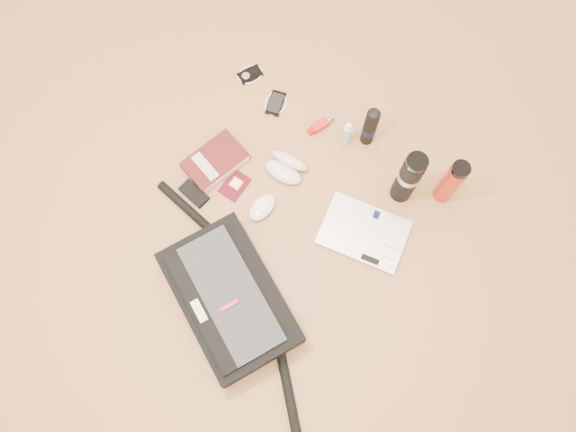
# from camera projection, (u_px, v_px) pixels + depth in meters

# --- Properties ---
(ground) EXTENTS (4.00, 4.00, 0.00)m
(ground) POSITION_uv_depth(u_px,v_px,m) (271.00, 225.00, 2.04)
(ground) COLOR #A27043
(ground) RESTS_ON ground
(messenger_bag) EXTENTS (0.94, 0.51, 0.14)m
(messenger_bag) POSITION_uv_depth(u_px,v_px,m) (229.00, 298.00, 1.90)
(messenger_bag) COLOR black
(messenger_bag) RESTS_ON ground
(laptop) EXTENTS (0.34, 0.27, 0.03)m
(laptop) POSITION_uv_depth(u_px,v_px,m) (364.00, 233.00, 2.02)
(laptop) COLOR #ACACAE
(laptop) RESTS_ON ground
(book) EXTENTS (0.19, 0.25, 0.04)m
(book) POSITION_uv_depth(u_px,v_px,m) (215.00, 162.00, 2.10)
(book) COLOR #461213
(book) RESTS_ON ground
(passport) EXTENTS (0.08, 0.11, 0.01)m
(passport) POSITION_uv_depth(u_px,v_px,m) (235.00, 185.00, 2.09)
(passport) COLOR #430511
(passport) RESTS_ON ground
(mouse) EXTENTS (0.08, 0.13, 0.04)m
(mouse) POSITION_uv_depth(u_px,v_px,m) (262.00, 208.00, 2.04)
(mouse) COLOR white
(mouse) RESTS_ON ground
(sunglasses_case) EXTENTS (0.16, 0.14, 0.08)m
(sunglasses_case) POSITION_uv_depth(u_px,v_px,m) (286.00, 167.00, 2.08)
(sunglasses_case) COLOR silver
(sunglasses_case) RESTS_ON ground
(ipod) EXTENTS (0.11, 0.11, 0.01)m
(ipod) POSITION_uv_depth(u_px,v_px,m) (250.00, 75.00, 2.22)
(ipod) COLOR black
(ipod) RESTS_ON ground
(phone) EXTENTS (0.11, 0.12, 0.01)m
(phone) POSITION_uv_depth(u_px,v_px,m) (276.00, 103.00, 2.19)
(phone) COLOR black
(phone) RESTS_ON ground
(inhaler) EXTENTS (0.06, 0.11, 0.03)m
(inhaler) POSITION_uv_depth(u_px,v_px,m) (321.00, 125.00, 2.15)
(inhaler) COLOR red
(inhaler) RESTS_ON ground
(spray_bottle) EXTENTS (0.04, 0.04, 0.13)m
(spray_bottle) POSITION_uv_depth(u_px,v_px,m) (347.00, 134.00, 2.09)
(spray_bottle) COLOR #9AC1D0
(spray_bottle) RESTS_ON ground
(aerosol_can) EXTENTS (0.06, 0.06, 0.22)m
(aerosol_can) POSITION_uv_depth(u_px,v_px,m) (370.00, 127.00, 2.04)
(aerosol_can) COLOR black
(aerosol_can) RESTS_ON ground
(thermos_black) EXTENTS (0.08, 0.08, 0.30)m
(thermos_black) POSITION_uv_depth(u_px,v_px,m) (408.00, 178.00, 1.94)
(thermos_black) COLOR black
(thermos_black) RESTS_ON ground
(thermos_red) EXTENTS (0.09, 0.09, 0.26)m
(thermos_red) POSITION_uv_depth(u_px,v_px,m) (451.00, 182.00, 1.96)
(thermos_red) COLOR #AB2717
(thermos_red) RESTS_ON ground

